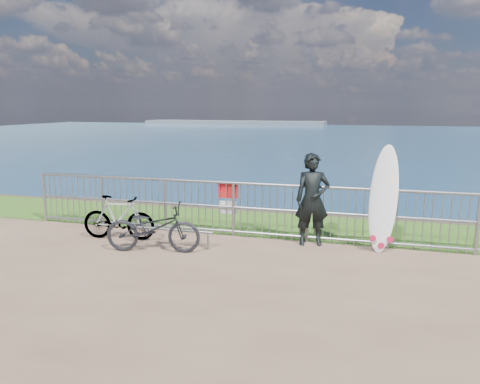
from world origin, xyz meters
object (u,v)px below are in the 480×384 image
(surfboard, at_px, (383,203))
(bicycle_near, at_px, (153,228))
(surfer, at_px, (312,200))
(bicycle_far, at_px, (119,218))

(surfboard, distance_m, bicycle_near, 4.19)
(bicycle_near, bearing_deg, surfer, -76.49)
(surfboard, bearing_deg, surfer, 179.44)
(surfboard, xyz_separation_m, bicycle_far, (-5.00, -0.68, -0.45))
(surfer, bearing_deg, bicycle_near, -170.37)
(surfer, xyz_separation_m, surfboard, (1.28, -0.01, 0.02))
(surfer, distance_m, bicycle_far, 3.81)
(surfer, relative_size, surfboard, 0.90)
(surfer, distance_m, bicycle_near, 3.01)
(bicycle_near, xyz_separation_m, bicycle_far, (-1.02, 0.54, -0.01))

